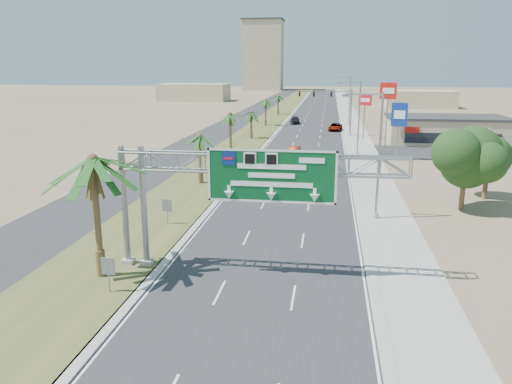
{
  "coord_description": "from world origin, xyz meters",
  "views": [
    {
      "loc": [
        3.58,
        -17.28,
        11.87
      ],
      "look_at": [
        -0.87,
        12.91,
        4.2
      ],
      "focal_mm": 35.0,
      "sensor_mm": 36.0,
      "label": 1
    }
  ],
  "objects_px": {
    "sign_gantry": "(245,173)",
    "pole_sign_red_near": "(388,95)",
    "store_building": "(446,130)",
    "car_left_lane": "(250,182)",
    "signal_mast": "(339,108)",
    "pole_sign_red_far": "(365,103)",
    "car_far": "(295,121)",
    "pole_sign_blue": "(399,117)",
    "car_right_lane": "(335,127)",
    "car_mid_lane": "(294,152)",
    "palm_near": "(92,160)"
  },
  "relations": [
    {
      "from": "car_far",
      "to": "palm_near",
      "type": "bearing_deg",
      "value": -95.46
    },
    {
      "from": "car_right_lane",
      "to": "pole_sign_red_near",
      "type": "relative_size",
      "value": 0.51
    },
    {
      "from": "signal_mast",
      "to": "store_building",
      "type": "distance_m",
      "value": 18.08
    },
    {
      "from": "sign_gantry",
      "to": "car_right_lane",
      "type": "height_order",
      "value": "sign_gantry"
    },
    {
      "from": "car_right_lane",
      "to": "sign_gantry",
      "type": "bearing_deg",
      "value": -87.99
    },
    {
      "from": "car_right_lane",
      "to": "pole_sign_red_near",
      "type": "distance_m",
      "value": 22.25
    },
    {
      "from": "signal_mast",
      "to": "pole_sign_red_far",
      "type": "bearing_deg",
      "value": -45.79
    },
    {
      "from": "store_building",
      "to": "pole_sign_blue",
      "type": "bearing_deg",
      "value": -119.45
    },
    {
      "from": "palm_near",
      "to": "pole_sign_red_far",
      "type": "distance_m",
      "value": 62.58
    },
    {
      "from": "car_mid_lane",
      "to": "pole_sign_red_near",
      "type": "distance_m",
      "value": 17.69
    },
    {
      "from": "sign_gantry",
      "to": "car_right_lane",
      "type": "relative_size",
      "value": 3.35
    },
    {
      "from": "palm_near",
      "to": "store_building",
      "type": "relative_size",
      "value": 0.46
    },
    {
      "from": "sign_gantry",
      "to": "pole_sign_red_near",
      "type": "xyz_separation_m",
      "value": [
        13.02,
        49.51,
        1.75
      ]
    },
    {
      "from": "pole_sign_red_far",
      "to": "pole_sign_red_near",
      "type": "bearing_deg",
      "value": -71.94
    },
    {
      "from": "car_left_lane",
      "to": "pole_sign_red_far",
      "type": "height_order",
      "value": "pole_sign_red_far"
    },
    {
      "from": "sign_gantry",
      "to": "car_mid_lane",
      "type": "bearing_deg",
      "value": 90.02
    },
    {
      "from": "car_mid_lane",
      "to": "car_right_lane",
      "type": "xyz_separation_m",
      "value": [
        5.77,
        29.4,
        0.02
      ]
    },
    {
      "from": "sign_gantry",
      "to": "pole_sign_blue",
      "type": "height_order",
      "value": "pole_sign_blue"
    },
    {
      "from": "car_mid_lane",
      "to": "pole_sign_blue",
      "type": "bearing_deg",
      "value": 0.84
    },
    {
      "from": "car_far",
      "to": "pole_sign_blue",
      "type": "relative_size",
      "value": 0.63
    },
    {
      "from": "store_building",
      "to": "car_mid_lane",
      "type": "xyz_separation_m",
      "value": [
        -23.07,
        -16.16,
        -1.33
      ]
    },
    {
      "from": "car_far",
      "to": "pole_sign_red_far",
      "type": "distance_m",
      "value": 26.41
    },
    {
      "from": "pole_sign_red_near",
      "to": "car_left_lane",
      "type": "bearing_deg",
      "value": -118.79
    },
    {
      "from": "pole_sign_blue",
      "to": "car_mid_lane",
      "type": "bearing_deg",
      "value": 176.38
    },
    {
      "from": "car_mid_lane",
      "to": "pole_sign_red_far",
      "type": "distance_m",
      "value": 21.39
    },
    {
      "from": "pole_sign_blue",
      "to": "signal_mast",
      "type": "bearing_deg",
      "value": 107.44
    },
    {
      "from": "palm_near",
      "to": "signal_mast",
      "type": "distance_m",
      "value": 65.6
    },
    {
      "from": "sign_gantry",
      "to": "pole_sign_red_near",
      "type": "distance_m",
      "value": 51.23
    },
    {
      "from": "store_building",
      "to": "car_far",
      "type": "distance_m",
      "value": 35.36
    },
    {
      "from": "car_far",
      "to": "pole_sign_red_near",
      "type": "bearing_deg",
      "value": -64.51
    },
    {
      "from": "signal_mast",
      "to": "store_building",
      "type": "xyz_separation_m",
      "value": [
        16.83,
        -5.97,
        -2.85
      ]
    },
    {
      "from": "sign_gantry",
      "to": "pole_sign_blue",
      "type": "xyz_separation_m",
      "value": [
        13.46,
        39.06,
        -0.42
      ]
    },
    {
      "from": "sign_gantry",
      "to": "signal_mast",
      "type": "relative_size",
      "value": 1.63
    },
    {
      "from": "car_left_lane",
      "to": "palm_near",
      "type": "bearing_deg",
      "value": -99.96
    },
    {
      "from": "car_far",
      "to": "pole_sign_blue",
      "type": "height_order",
      "value": "pole_sign_blue"
    },
    {
      "from": "car_far",
      "to": "pole_sign_red_far",
      "type": "bearing_deg",
      "value": -61.41
    },
    {
      "from": "sign_gantry",
      "to": "car_far",
      "type": "relative_size",
      "value": 3.49
    },
    {
      "from": "palm_near",
      "to": "car_mid_lane",
      "type": "height_order",
      "value": "palm_near"
    },
    {
      "from": "palm_near",
      "to": "pole_sign_red_far",
      "type": "xyz_separation_m",
      "value": [
        18.44,
        59.79,
        -0.9
      ]
    },
    {
      "from": "car_left_lane",
      "to": "pole_sign_red_near",
      "type": "relative_size",
      "value": 0.47
    },
    {
      "from": "palm_near",
      "to": "pole_sign_red_far",
      "type": "height_order",
      "value": "palm_near"
    },
    {
      "from": "pole_sign_blue",
      "to": "car_left_lane",
      "type": "bearing_deg",
      "value": -131.36
    },
    {
      "from": "palm_near",
      "to": "car_right_lane",
      "type": "bearing_deg",
      "value": 78.96
    },
    {
      "from": "store_building",
      "to": "pole_sign_red_near",
      "type": "relative_size",
      "value": 1.83
    },
    {
      "from": "store_building",
      "to": "pole_sign_red_far",
      "type": "height_order",
      "value": "pole_sign_red_far"
    },
    {
      "from": "palm_near",
      "to": "car_far",
      "type": "distance_m",
      "value": 82.54
    },
    {
      "from": "store_building",
      "to": "car_right_lane",
      "type": "xyz_separation_m",
      "value": [
        -17.3,
        13.24,
        -1.3
      ]
    },
    {
      "from": "car_left_lane",
      "to": "car_right_lane",
      "type": "xyz_separation_m",
      "value": [
        8.74,
        48.92,
        -0.09
      ]
    },
    {
      "from": "car_right_lane",
      "to": "pole_sign_blue",
      "type": "xyz_separation_m",
      "value": [
        7.69,
        -30.25,
        4.94
      ]
    },
    {
      "from": "palm_near",
      "to": "store_building",
      "type": "bearing_deg",
      "value": 61.72
    }
  ]
}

